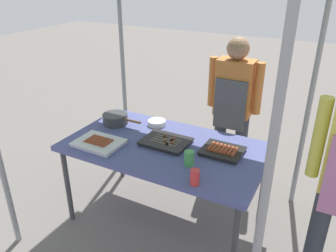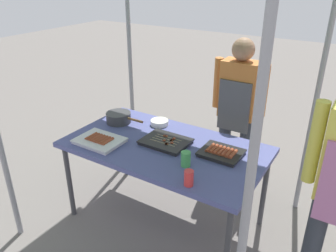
# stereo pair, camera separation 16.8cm
# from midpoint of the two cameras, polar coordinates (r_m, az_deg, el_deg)

# --- Properties ---
(ground_plane) EXTENTS (18.00, 18.00, 0.00)m
(ground_plane) POSITION_cam_midpoint_polar(r_m,az_deg,el_deg) (3.16, -2.02, -15.32)
(ground_plane) COLOR #66605B
(stall_table) EXTENTS (1.60, 0.90, 0.75)m
(stall_table) POSITION_cam_midpoint_polar(r_m,az_deg,el_deg) (2.75, -2.24, -4.23)
(stall_table) COLOR #4C518C
(stall_table) RESTS_ON ground
(tray_grilled_sausages) EXTENTS (0.37, 0.28, 0.05)m
(tray_grilled_sausages) POSITION_cam_midpoint_polar(r_m,az_deg,el_deg) (2.80, -13.26, -2.78)
(tray_grilled_sausages) COLOR silver
(tray_grilled_sausages) RESTS_ON stall_table
(tray_meat_skewers) EXTENTS (0.37, 0.29, 0.04)m
(tray_meat_skewers) POSITION_cam_midpoint_polar(r_m,az_deg,el_deg) (2.74, -2.11, -2.69)
(tray_meat_skewers) COLOR black
(tray_meat_skewers) RESTS_ON stall_table
(tray_pork_links) EXTENTS (0.31, 0.26, 0.05)m
(tray_pork_links) POSITION_cam_midpoint_polar(r_m,az_deg,el_deg) (2.63, 7.33, -4.18)
(tray_pork_links) COLOR black
(tray_pork_links) RESTS_ON stall_table
(cooking_wok) EXTENTS (0.39, 0.23, 0.09)m
(cooking_wok) POSITION_cam_midpoint_polar(r_m,az_deg,el_deg) (3.13, -10.37, 1.22)
(cooking_wok) COLOR #38383A
(cooking_wok) RESTS_ON stall_table
(condiment_bowl) EXTENTS (0.16, 0.16, 0.05)m
(condiment_bowl) POSITION_cam_midpoint_polar(r_m,az_deg,el_deg) (3.07, -3.45, 0.53)
(condiment_bowl) COLOR silver
(condiment_bowl) RESTS_ON stall_table
(drink_cup_near_edge) EXTENTS (0.07, 0.07, 0.11)m
(drink_cup_near_edge) POSITION_cam_midpoint_polar(r_m,az_deg,el_deg) (2.44, 1.59, -5.49)
(drink_cup_near_edge) COLOR #3F994C
(drink_cup_near_edge) RESTS_ON stall_table
(drink_cup_by_wok) EXTENTS (0.06, 0.06, 0.11)m
(drink_cup_by_wok) POSITION_cam_midpoint_polar(r_m,az_deg,el_deg) (2.24, 2.38, -8.63)
(drink_cup_by_wok) COLOR red
(drink_cup_by_wok) RESTS_ON stall_table
(vendor_woman) EXTENTS (0.52, 0.22, 1.50)m
(vendor_woman) POSITION_cam_midpoint_polar(r_m,az_deg,el_deg) (3.27, 9.48, 3.88)
(vendor_woman) COLOR #333842
(vendor_woman) RESTS_ON ground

